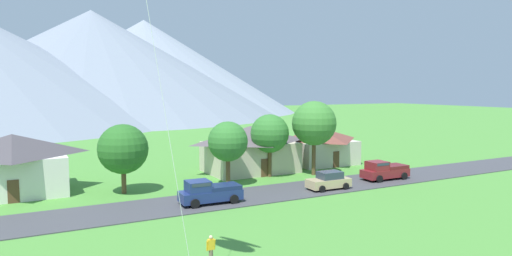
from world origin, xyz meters
TOP-DOWN VIEW (x-y plane):
  - road_strip at (0.00, 27.07)m, footprint 160.00×6.20m
  - mountain_far_east_ridge at (11.30, 153.70)m, footprint 126.97×126.97m
  - mountain_central_ridge at (33.53, 171.48)m, footprint 119.86×119.86m
  - house_leftmost at (-11.86, 38.21)m, footprint 9.51×8.52m
  - house_left_center at (22.82, 38.84)m, footprint 8.55×8.21m
  - house_right_center at (12.34, 37.65)m, footprint 10.66×7.58m
  - tree_near_left at (6.99, 32.03)m, footprint 3.98×3.98m
  - tree_center at (-2.87, 33.52)m, footprint 4.59×4.59m
  - tree_right_of_center at (12.89, 34.02)m, footprint 4.21×4.21m
  - tree_near_right at (17.73, 32.55)m, footprint 4.95×4.95m
  - parked_car_tan_west_end at (14.77, 25.85)m, footprint 4.26×2.19m
  - pickup_truck_navy_west_side at (2.64, 26.26)m, footprint 5.28×2.49m
  - pickup_truck_maroon_east_side at (22.65, 26.74)m, footprint 5.24×2.41m
  - watcher_person at (-2.09, 14.17)m, footprint 0.56×0.24m

SIDE VIEW (x-z plane):
  - road_strip at x=0.00m, z-range 0.00..0.08m
  - parked_car_tan_west_end at x=14.77m, z-range 0.03..1.71m
  - watcher_person at x=-2.09m, z-range 0.04..1.71m
  - pickup_truck_navy_west_side at x=2.64m, z-range 0.06..2.06m
  - pickup_truck_maroon_east_side at x=22.65m, z-range 0.06..2.06m
  - house_left_center at x=22.82m, z-range 0.08..4.75m
  - house_right_center at x=12.34m, z-range 0.10..5.41m
  - house_leftmost at x=-11.86m, z-range 0.10..5.62m
  - tree_center at x=-2.87m, z-range 0.91..7.34m
  - tree_near_left at x=6.99m, z-range 1.20..7.63m
  - tree_right_of_center at x=12.89m, z-range 1.31..8.18m
  - tree_near_right at x=17.73m, z-range 1.65..9.93m
  - mountain_far_east_ridge at x=11.30m, z-range 0.00..35.91m
  - mountain_central_ridge at x=33.53m, z-range 0.00..36.49m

